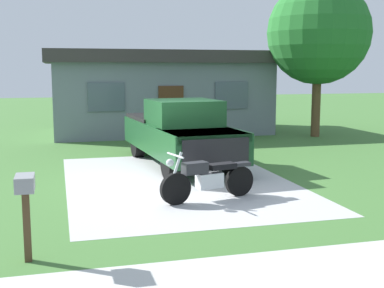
# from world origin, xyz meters

# --- Properties ---
(ground_plane) EXTENTS (80.00, 80.00, 0.00)m
(ground_plane) POSITION_xyz_m (0.00, 0.00, 0.00)
(ground_plane) COLOR #437335
(driveway_pad) EXTENTS (5.37, 7.76, 0.01)m
(driveway_pad) POSITION_xyz_m (0.00, 0.00, 0.00)
(driveway_pad) COLOR #B9B9B9
(driveway_pad) RESTS_ON ground
(sidewalk_strip) EXTENTS (36.00, 1.80, 0.01)m
(sidewalk_strip) POSITION_xyz_m (0.00, -6.00, 0.00)
(sidewalk_strip) COLOR beige
(sidewalk_strip) RESTS_ON ground
(motorcycle) EXTENTS (2.18, 0.86, 1.09)m
(motorcycle) POSITION_xyz_m (0.20, -1.93, 0.47)
(motorcycle) COLOR black
(motorcycle) RESTS_ON ground
(pickup_truck) EXTENTS (2.44, 5.76, 1.90)m
(pickup_truck) POSITION_xyz_m (0.56, 2.20, 0.95)
(pickup_truck) COLOR black
(pickup_truck) RESTS_ON ground
(mailbox) EXTENTS (0.26, 0.48, 1.26)m
(mailbox) POSITION_xyz_m (-3.28, -4.57, 0.98)
(mailbox) COLOR #4C3823
(mailbox) RESTS_ON ground
(shade_tree) EXTENTS (4.14, 4.14, 6.27)m
(shade_tree) POSITION_xyz_m (7.43, 6.82, 4.18)
(shade_tree) COLOR brown
(shade_tree) RESTS_ON ground
(neighbor_house) EXTENTS (9.60, 5.60, 3.50)m
(neighbor_house) POSITION_xyz_m (1.53, 10.11, 1.79)
(neighbor_house) COLOR slate
(neighbor_house) RESTS_ON ground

